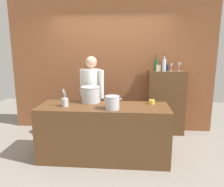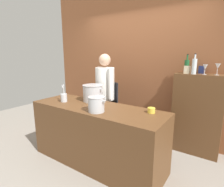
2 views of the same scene
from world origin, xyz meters
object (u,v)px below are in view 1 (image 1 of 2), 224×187
at_px(chef, 92,93).
at_px(utensil_crock, 65,102).
at_px(butter_jar, 152,102).
at_px(wine_glass_tall, 179,65).
at_px(spice_tin_navy, 166,67).
at_px(stockpot_small, 112,103).
at_px(wine_glass_short, 171,66).
at_px(wine_bottle_clear, 164,65).
at_px(wine_bottle_green, 156,65).
at_px(stockpot_large, 91,94).
at_px(spice_tin_cream, 158,68).

xyz_separation_m(chef, utensil_crock, (-0.31, -0.70, 0.01)).
bearing_deg(butter_jar, wine_glass_tall, 57.39).
height_order(chef, spice_tin_navy, chef).
relative_size(stockpot_small, wine_glass_short, 1.85).
bearing_deg(chef, stockpot_small, 146.58).
bearing_deg(spice_tin_navy, wine_glass_short, -66.20).
bearing_deg(stockpot_small, utensil_crock, 172.24).
bearing_deg(wine_bottle_clear, chef, -161.64).
bearing_deg(wine_glass_tall, chef, -162.61).
bearing_deg(stockpot_small, spice_tin_navy, 55.28).
bearing_deg(stockpot_small, wine_glass_short, 50.09).
bearing_deg(wine_bottle_green, chef, -153.75).
height_order(chef, stockpot_large, chef).
height_order(stockpot_small, wine_glass_tall, wine_glass_tall).
bearing_deg(spice_tin_cream, wine_bottle_green, 106.89).
bearing_deg(stockpot_large, stockpot_small, -45.04).
xyz_separation_m(wine_glass_short, spice_tin_cream, (-0.26, 0.00, -0.05)).
distance_m(wine_glass_tall, wine_glass_short, 0.17).
distance_m(wine_glass_short, spice_tin_cream, 0.26).
bearing_deg(stockpot_small, wine_bottle_green, 60.78).
height_order(utensil_crock, wine_glass_tall, wine_glass_tall).
distance_m(wine_bottle_clear, wine_glass_tall, 0.32).
bearing_deg(spice_tin_cream, wine_glass_short, -0.00).
distance_m(utensil_crock, wine_bottle_clear, 2.12).
bearing_deg(butter_jar, chef, 157.74).
height_order(chef, stockpot_small, chef).
xyz_separation_m(wine_bottle_clear, spice_tin_cream, (-0.11, 0.03, -0.06)).
relative_size(wine_glass_tall, wine_glass_short, 1.11).
xyz_separation_m(utensil_crock, wine_bottle_clear, (1.70, 1.16, 0.50)).
height_order(stockpot_small, utensil_crock, utensil_crock).
height_order(chef, utensil_crock, chef).
height_order(butter_jar, wine_bottle_green, wine_bottle_green).
bearing_deg(stockpot_large, wine_bottle_clear, 33.03).
relative_size(stockpot_small, wine_bottle_clear, 0.91).
bearing_deg(wine_glass_tall, stockpot_large, -150.28).
bearing_deg(wine_bottle_green, wine_glass_short, -22.36).
distance_m(wine_bottle_clear, spice_tin_navy, 0.22).
bearing_deg(spice_tin_navy, butter_jar, -109.42).
bearing_deg(utensil_crock, wine_glass_tall, 31.57).
height_order(wine_bottle_green, spice_tin_navy, wine_bottle_green).
height_order(wine_glass_tall, spice_tin_cream, wine_glass_tall).
relative_size(chef, spice_tin_navy, 13.76).
bearing_deg(stockpot_small, spice_tin_cream, 57.41).
bearing_deg(wine_glass_short, stockpot_small, -129.91).
xyz_separation_m(utensil_crock, wine_glass_tall, (2.01, 1.23, 0.50)).
bearing_deg(wine_bottle_clear, spice_tin_cream, 163.40).
distance_m(wine_bottle_clear, wine_bottle_green, 0.21).
bearing_deg(stockpot_large, wine_glass_short, 31.25).
height_order(utensil_crock, spice_tin_navy, spice_tin_navy).
distance_m(wine_bottle_green, wine_glass_tall, 0.46).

